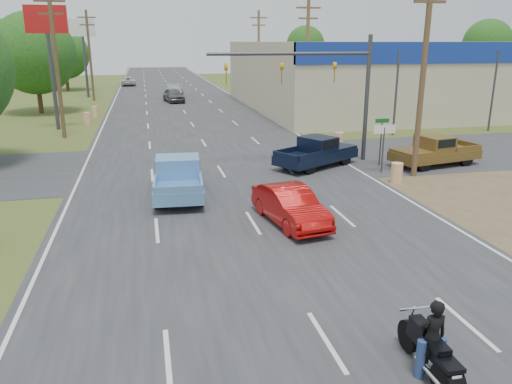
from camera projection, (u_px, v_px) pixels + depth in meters
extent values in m
plane|color=#445522|center=(326.00, 342.00, 11.47)|extent=(200.00, 200.00, 0.00)
cube|color=#2D2D30|center=(184.00, 112.00, 48.85)|extent=(15.00, 180.00, 0.02)
cube|color=#2D2D30|center=(216.00, 163.00, 28.29)|extent=(120.00, 10.00, 0.02)
cube|color=brown|center=(476.00, 190.00, 23.09)|extent=(8.00, 18.00, 0.01)
cube|color=#B7A88C|center=(477.00, 73.00, 54.52)|extent=(50.00, 28.00, 6.60)
cylinder|color=#4C3823|center=(423.00, 76.00, 24.14)|extent=(0.28, 0.28, 10.00)
cube|color=#4C3823|center=(430.00, 2.00, 23.15)|extent=(1.60, 0.14, 0.14)
cylinder|color=#4C3823|center=(307.00, 62.00, 40.96)|extent=(0.28, 0.28, 10.00)
cube|color=#4C3823|center=(309.00, 8.00, 39.75)|extent=(2.00, 0.14, 0.14)
cube|color=#4C3823|center=(308.00, 18.00, 39.98)|extent=(1.60, 0.14, 0.14)
cylinder|color=#4C3823|center=(259.00, 56.00, 57.78)|extent=(0.28, 0.28, 10.00)
cube|color=#4C3823|center=(259.00, 18.00, 56.57)|extent=(2.00, 0.14, 0.14)
cube|color=#4C3823|center=(259.00, 25.00, 56.80)|extent=(1.60, 0.14, 0.14)
cylinder|color=#4C3823|center=(57.00, 66.00, 34.23)|extent=(0.28, 0.28, 10.00)
cube|color=#4C3823|center=(49.00, 1.00, 33.01)|extent=(2.00, 0.14, 0.14)
cube|color=#4C3823|center=(51.00, 14.00, 33.25)|extent=(1.60, 0.14, 0.14)
cylinder|color=#4C3823|center=(90.00, 56.00, 56.66)|extent=(0.28, 0.28, 10.00)
cube|color=#4C3823|center=(86.00, 17.00, 55.44)|extent=(2.00, 0.14, 0.14)
cube|color=#4C3823|center=(87.00, 25.00, 55.68)|extent=(1.60, 0.14, 0.14)
cylinder|color=#422D19|center=(40.00, 96.00, 47.47)|extent=(0.44, 0.44, 3.24)
sphere|color=#1D4914|center=(34.00, 53.00, 46.32)|extent=(7.56, 7.56, 7.56)
cylinder|color=#422D19|center=(67.00, 80.00, 69.80)|extent=(0.44, 0.44, 2.88)
sphere|color=#1D4914|center=(64.00, 54.00, 68.78)|extent=(6.72, 6.72, 6.72)
cylinder|color=#422D19|center=(484.00, 70.00, 87.74)|extent=(0.44, 0.44, 3.60)
sphere|color=#1D4914|center=(487.00, 44.00, 86.47)|extent=(8.40, 8.40, 8.40)
cylinder|color=#422D19|center=(305.00, 66.00, 105.97)|extent=(0.44, 0.44, 3.42)
sphere|color=#1D4914|center=(305.00, 45.00, 104.76)|extent=(7.98, 7.98, 7.98)
cylinder|color=orange|center=(397.00, 173.00, 24.20)|extent=(0.56, 0.56, 1.00)
cylinder|color=orange|center=(339.00, 140.00, 32.22)|extent=(0.56, 0.56, 1.00)
cylinder|color=orange|center=(87.00, 118.00, 41.35)|extent=(0.56, 0.56, 1.00)
cylinder|color=orange|center=(95.00, 112.00, 45.15)|extent=(0.56, 0.56, 1.00)
cylinder|color=#3F3F44|center=(52.00, 71.00, 37.91)|extent=(0.30, 0.30, 9.00)
cube|color=#B21414|center=(46.00, 19.00, 36.83)|extent=(3.00, 0.35, 2.00)
cylinder|color=#3F3F44|center=(85.00, 60.00, 60.34)|extent=(0.30, 0.30, 9.00)
cube|color=white|center=(82.00, 28.00, 59.26)|extent=(3.00, 0.35, 2.00)
cylinder|color=#3F3F44|center=(383.00, 150.00, 25.91)|extent=(0.08, 0.08, 2.40)
cube|color=white|center=(384.00, 129.00, 25.59)|extent=(1.20, 0.05, 0.45)
cylinder|color=#3F3F44|center=(381.00, 144.00, 27.43)|extent=(0.08, 0.08, 2.40)
cube|color=#0C591E|center=(382.00, 121.00, 27.05)|extent=(0.80, 0.04, 0.22)
cylinder|color=#3F3F44|center=(367.00, 99.00, 28.11)|extent=(0.24, 0.24, 7.00)
cylinder|color=#3F3F44|center=(291.00, 54.00, 26.45)|extent=(9.00, 0.18, 0.18)
imported|color=gold|center=(335.00, 62.00, 27.10)|extent=(0.18, 0.40, 1.10)
imported|color=gold|center=(282.00, 63.00, 26.48)|extent=(0.18, 0.40, 1.10)
imported|color=gold|center=(226.00, 63.00, 25.86)|extent=(0.18, 0.40, 1.10)
imported|color=#980807|center=(290.00, 206.00, 18.71)|extent=(2.19, 4.46, 1.41)
cylinder|color=black|center=(448.00, 382.00, 9.57)|extent=(0.36, 0.72, 0.72)
cylinder|color=black|center=(408.00, 336.00, 11.05)|extent=(0.14, 0.72, 0.72)
cube|color=black|center=(427.00, 343.00, 10.25)|extent=(0.26, 1.31, 0.33)
cube|color=black|center=(421.00, 327.00, 10.44)|extent=(0.29, 0.60, 0.24)
cube|color=black|center=(437.00, 345.00, 9.89)|extent=(0.34, 0.60, 0.11)
cylinder|color=white|center=(415.00, 308.00, 10.67)|extent=(0.71, 0.06, 0.05)
cube|color=white|center=(457.00, 379.00, 9.28)|extent=(0.20, 0.02, 0.13)
imported|color=black|center=(432.00, 341.00, 10.06)|extent=(0.60, 0.40, 1.64)
cylinder|color=black|center=(160.00, 179.00, 23.56)|extent=(0.36, 0.84, 0.82)
cylinder|color=black|center=(197.00, 177.00, 23.81)|extent=(0.36, 0.84, 0.82)
cylinder|color=black|center=(158.00, 199.00, 20.54)|extent=(0.36, 0.84, 0.82)
cylinder|color=black|center=(200.00, 197.00, 20.78)|extent=(0.36, 0.84, 0.82)
cube|color=#5D91C9|center=(178.00, 182.00, 22.11)|extent=(2.40, 5.46, 0.53)
cube|color=#5D91C9|center=(178.00, 166.00, 23.52)|extent=(2.08, 2.15, 0.18)
cube|color=#5D91C9|center=(178.00, 166.00, 22.01)|extent=(1.99, 1.72, 0.87)
cube|color=black|center=(178.00, 163.00, 21.96)|extent=(2.01, 1.41, 0.46)
cube|color=#5D91C9|center=(178.00, 190.00, 19.52)|extent=(1.89, 0.21, 0.31)
cylinder|color=black|center=(322.00, 154.00, 28.91)|extent=(0.81, 0.64, 0.77)
cylinder|color=black|center=(345.00, 158.00, 27.77)|extent=(0.81, 0.64, 0.77)
cylinder|color=black|center=(287.00, 162.00, 26.96)|extent=(0.81, 0.64, 0.77)
cylinder|color=black|center=(309.00, 167.00, 25.82)|extent=(0.81, 0.64, 0.77)
cube|color=black|center=(316.00, 156.00, 27.30)|extent=(5.29, 4.19, 0.50)
cube|color=black|center=(334.00, 147.00, 28.19)|extent=(2.56, 2.54, 0.17)
cube|color=black|center=(318.00, 144.00, 27.18)|extent=(2.19, 2.28, 0.82)
cube|color=black|center=(318.00, 142.00, 27.14)|extent=(1.95, 2.17, 0.43)
cube|color=black|center=(285.00, 156.00, 25.60)|extent=(0.96, 1.57, 0.29)
cylinder|color=black|center=(423.00, 164.00, 26.38)|extent=(0.82, 0.44, 0.77)
cylinder|color=black|center=(403.00, 158.00, 27.80)|extent=(0.82, 0.44, 0.77)
cylinder|color=black|center=(466.00, 159.00, 27.56)|extent=(0.82, 0.44, 0.77)
cylinder|color=black|center=(444.00, 153.00, 28.98)|extent=(0.82, 0.44, 0.77)
cube|color=brown|center=(435.00, 155.00, 27.62)|extent=(5.32, 2.90, 0.50)
cube|color=brown|center=(414.00, 152.00, 26.94)|extent=(2.24, 2.19, 0.17)
cube|color=brown|center=(435.00, 143.00, 27.39)|extent=(1.84, 2.05, 0.82)
cube|color=black|center=(435.00, 141.00, 27.35)|extent=(1.55, 2.03, 0.44)
cube|color=brown|center=(469.00, 144.00, 28.47)|extent=(0.43, 1.76, 0.29)
imported|color=#4F4F53|center=(174.00, 95.00, 56.50)|extent=(2.56, 4.79, 1.55)
imported|color=#BDBCC1|center=(174.00, 91.00, 61.80)|extent=(2.79, 5.48, 1.52)
imported|color=silver|center=(128.00, 81.00, 77.79)|extent=(2.40, 4.82, 1.31)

